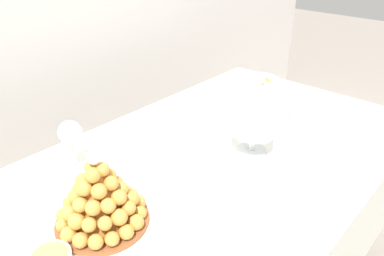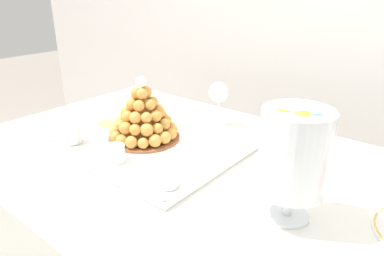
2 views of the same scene
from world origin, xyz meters
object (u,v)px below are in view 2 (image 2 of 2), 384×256
(dessert_cup_mid_left, at_px, (116,154))
(wine_glass, at_px, (219,94))
(macaron_goblet, at_px, (294,152))
(dessert_cup_centre, at_px, (167,175))
(croquembouche, at_px, (143,117))
(serving_tray, at_px, (149,146))
(dessert_cup_left, at_px, (72,135))
(creme_brulee_ramekin, at_px, (110,126))

(dessert_cup_mid_left, bearing_deg, wine_glass, 84.03)
(macaron_goblet, bearing_deg, wine_glass, 141.01)
(dessert_cup_centre, bearing_deg, croquembouche, 147.41)
(serving_tray, distance_m, dessert_cup_centre, 0.24)
(wine_glass, bearing_deg, macaron_goblet, -38.99)
(serving_tray, height_order, macaron_goblet, macaron_goblet)
(macaron_goblet, relative_size, wine_glass, 1.69)
(dessert_cup_mid_left, height_order, dessert_cup_centre, dessert_cup_centre)
(croquembouche, bearing_deg, dessert_cup_left, -134.10)
(croquembouche, height_order, dessert_cup_centre, croquembouche)
(dessert_cup_left, xyz_separation_m, creme_brulee_ramekin, (0.01, 0.14, -0.01))
(serving_tray, bearing_deg, croquembouche, 152.47)
(croquembouche, bearing_deg, dessert_cup_mid_left, -71.56)
(serving_tray, relative_size, creme_brulee_ramekin, 6.04)
(dessert_cup_mid_left, distance_m, dessert_cup_centre, 0.20)
(wine_glass, bearing_deg, dessert_cup_mid_left, -95.97)
(dessert_cup_mid_left, relative_size, wine_glass, 0.35)
(creme_brulee_ramekin, xyz_separation_m, wine_glass, (0.25, 0.29, 0.09))
(serving_tray, relative_size, croquembouche, 2.36)
(dessert_cup_left, bearing_deg, serving_tray, 33.48)
(croquembouche, xyz_separation_m, macaron_goblet, (0.53, -0.08, 0.07))
(croquembouche, height_order, wine_glass, croquembouche)
(serving_tray, xyz_separation_m, dessert_cup_left, (-0.20, -0.13, 0.03))
(serving_tray, relative_size, macaron_goblet, 2.06)
(serving_tray, bearing_deg, dessert_cup_mid_left, -88.13)
(dessert_cup_mid_left, height_order, creme_brulee_ramekin, dessert_cup_mid_left)
(dessert_cup_mid_left, distance_m, creme_brulee_ramekin, 0.25)
(dessert_cup_centre, height_order, wine_glass, wine_glass)
(dessert_cup_mid_left, relative_size, dessert_cup_centre, 0.90)
(croquembouche, bearing_deg, dessert_cup_centre, -32.59)
(serving_tray, relative_size, wine_glass, 3.47)
(serving_tray, distance_m, creme_brulee_ramekin, 0.20)
(dessert_cup_mid_left, bearing_deg, dessert_cup_centre, -0.24)
(croquembouche, bearing_deg, creme_brulee_ramekin, -172.74)
(dessert_cup_centre, bearing_deg, dessert_cup_mid_left, 179.76)
(serving_tray, bearing_deg, dessert_cup_centre, -33.73)
(dessert_cup_centre, xyz_separation_m, macaron_goblet, (0.28, 0.08, 0.12))
(dessert_cup_mid_left, xyz_separation_m, creme_brulee_ramekin, (-0.20, 0.14, -0.01))
(serving_tray, xyz_separation_m, wine_glass, (0.05, 0.29, 0.11))
(dessert_cup_mid_left, relative_size, creme_brulee_ramekin, 0.61)
(croquembouche, relative_size, creme_brulee_ramekin, 2.55)
(serving_tray, relative_size, dessert_cup_centre, 8.90)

